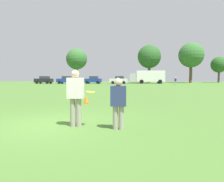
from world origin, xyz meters
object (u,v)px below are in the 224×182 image
(parked_car_center, at_px, (93,80))
(parked_car_mid_right, at_px, (119,80))
(traffic_cone, at_px, (86,99))
(parked_car_mid_left, at_px, (66,80))
(parked_car_near_left, at_px, (44,80))
(player_thrower, at_px, (76,95))
(frisbee, at_px, (90,92))
(bystander_far_jogger, at_px, (118,80))
(bystander_sideline_watcher, at_px, (176,81))
(box_truck, at_px, (148,76))
(player_defender, at_px, (118,101))

(parked_car_center, distance_m, parked_car_mid_right, 6.32)
(traffic_cone, bearing_deg, parked_car_mid_left, 109.00)
(traffic_cone, bearing_deg, parked_car_near_left, 116.32)
(player_thrower, xyz_separation_m, parked_car_near_left, (-18.93, 42.15, -0.05))
(frisbee, bearing_deg, bystander_far_jogger, 91.92)
(frisbee, height_order, bystander_sideline_watcher, bystander_sideline_watcher)
(traffic_cone, xyz_separation_m, bystander_sideline_watcher, (11.31, 28.38, 0.64))
(parked_car_center, xyz_separation_m, box_truck, (13.34, 2.24, 0.83))
(bystander_far_jogger, bearing_deg, parked_car_mid_left, 159.85)
(parked_car_mid_left, relative_size, box_truck, 0.50)
(box_truck, bearing_deg, parked_car_mid_right, -156.87)
(bystander_sideline_watcher, bearing_deg, player_defender, -104.89)
(player_thrower, xyz_separation_m, parked_car_center, (-7.10, 43.35, -0.05))
(player_thrower, bearing_deg, parked_car_mid_left, 107.69)
(player_defender, xyz_separation_m, parked_car_mid_right, (-2.14, 42.82, 0.10))
(traffic_cone, relative_size, bystander_sideline_watcher, 0.31)
(box_truck, bearing_deg, frisbee, -97.21)
(player_defender, xyz_separation_m, bystander_far_jogger, (-2.10, 37.75, 0.11))
(parked_car_mid_left, height_order, bystander_sideline_watcher, parked_car_mid_left)
(player_thrower, relative_size, box_truck, 0.20)
(player_thrower, xyz_separation_m, bystander_far_jogger, (-0.79, 37.50, -0.04))
(frisbee, bearing_deg, player_defender, -12.85)
(parked_car_center, xyz_separation_m, parked_car_mid_right, (6.27, -0.78, 0.00))
(bystander_sideline_watcher, bearing_deg, bystander_far_jogger, 162.80)
(player_defender, bearing_deg, bystander_sideline_watcher, 75.11)
(parked_car_near_left, relative_size, bystander_far_jogger, 2.56)
(traffic_cone, xyz_separation_m, parked_car_mid_right, (0.05, 36.91, 0.69))
(traffic_cone, height_order, parked_car_mid_right, parked_car_mid_right)
(parked_car_mid_left, bearing_deg, parked_car_center, 10.77)
(traffic_cone, bearing_deg, frisbee, -76.73)
(traffic_cone, bearing_deg, bystander_sideline_watcher, 68.28)
(player_thrower, bearing_deg, parked_car_mid_right, 91.12)
(player_thrower, distance_m, traffic_cone, 5.76)
(parked_car_mid_left, distance_m, parked_car_center, 6.45)
(parked_car_center, bearing_deg, bystander_sideline_watcher, -28.00)
(parked_car_mid_left, bearing_deg, parked_car_mid_right, 1.92)
(parked_car_mid_left, height_order, bystander_far_jogger, parked_car_mid_left)
(parked_car_mid_right, xyz_separation_m, box_truck, (7.07, 3.02, 0.83))
(player_defender, relative_size, box_truck, 0.17)
(parked_car_mid_left, bearing_deg, traffic_cone, -71.00)
(player_thrower, height_order, player_defender, player_thrower)
(bystander_far_jogger, bearing_deg, traffic_cone, -90.15)
(player_thrower, bearing_deg, parked_car_center, 99.30)
(player_thrower, xyz_separation_m, parked_car_mid_left, (-13.44, 42.14, -0.05))
(player_thrower, distance_m, parked_car_near_left, 46.21)
(player_thrower, relative_size, bystander_far_jogger, 1.04)
(player_thrower, height_order, parked_car_mid_left, parked_car_mid_left)
(parked_car_mid_right, height_order, bystander_far_jogger, parked_car_mid_right)
(player_defender, bearing_deg, parked_car_center, 100.92)
(player_thrower, height_order, frisbee, player_thrower)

